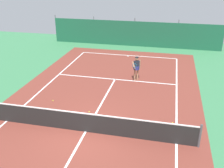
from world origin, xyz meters
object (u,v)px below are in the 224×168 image
(tennis_ball_midcourt, at_px, (53,101))
(parked_car, at_px, (118,30))
(tennis_ball_by_sideline, at_px, (89,112))
(tennis_ball_near_player, at_px, (173,123))
(tennis_player, at_px, (136,67))
(tennis_net, at_px, (85,122))

(tennis_ball_midcourt, distance_m, parked_car, 15.39)
(tennis_ball_by_sideline, bearing_deg, tennis_ball_near_player, -1.81)
(tennis_ball_midcourt, xyz_separation_m, tennis_ball_by_sideline, (2.41, -0.75, 0.00))
(tennis_ball_near_player, relative_size, parked_car, 0.02)
(tennis_player, xyz_separation_m, tennis_ball_midcourt, (-4.20, -4.08, -0.93))
(tennis_ball_midcourt, bearing_deg, tennis_ball_near_player, -7.54)
(tennis_net, relative_size, tennis_ball_midcourt, 153.33)
(tennis_net, relative_size, tennis_ball_near_player, 153.33)
(tennis_net, bearing_deg, parked_car, 97.01)
(parked_car, bearing_deg, tennis_ball_by_sideline, 97.91)
(tennis_ball_midcourt, bearing_deg, tennis_ball_by_sideline, -17.36)
(tennis_ball_by_sideline, bearing_deg, tennis_net, -77.72)
(tennis_net, height_order, tennis_ball_midcourt, tennis_net)
(tennis_net, xyz_separation_m, tennis_ball_midcourt, (-2.79, 2.50, -0.48))
(tennis_ball_near_player, height_order, tennis_ball_by_sideline, same)
(tennis_ball_by_sideline, height_order, parked_car, parked_car)
(tennis_player, bearing_deg, tennis_ball_near_player, 90.90)
(tennis_player, height_order, parked_car, parked_car)
(parked_car, bearing_deg, tennis_ball_near_player, 112.12)
(tennis_player, distance_m, tennis_ball_by_sideline, 5.23)
(tennis_ball_near_player, distance_m, parked_car, 17.38)
(tennis_ball_midcourt, bearing_deg, tennis_net, -41.86)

